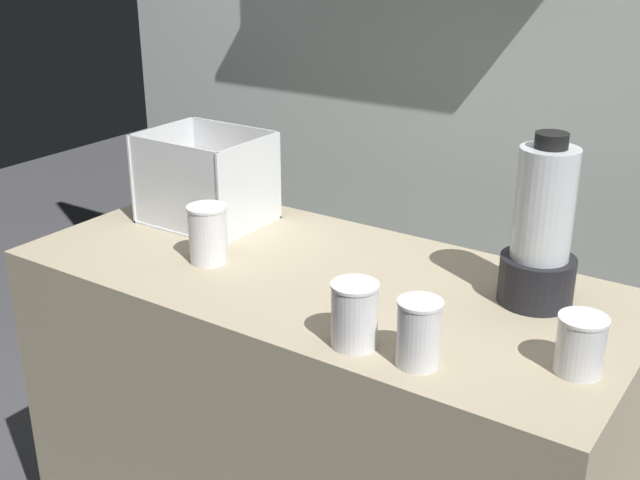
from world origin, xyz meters
name	(u,v)px	position (x,y,z in m)	size (l,w,h in m)	color
counter	(320,439)	(0.00, 0.00, 0.45)	(1.40, 0.64, 0.90)	tan
back_wall_unit	(470,62)	(0.00, 0.77, 1.27)	(2.60, 0.24, 2.50)	silver
carrot_display_bin	(207,193)	(-0.44, 0.12, 0.98)	(0.30, 0.25, 0.24)	white
blender_pitcher	(541,236)	(0.45, 0.13, 1.05)	(0.15, 0.15, 0.36)	black
juice_cup_mango_far_left	(208,238)	(-0.25, -0.09, 0.96)	(0.09, 0.09, 0.14)	white
juice_cup_orange_left	(354,319)	(0.24, -0.24, 0.95)	(0.09, 0.09, 0.13)	white
juice_cup_carrot_middle	(419,336)	(0.37, -0.23, 0.96)	(0.08, 0.08, 0.13)	white
juice_cup_orange_right	(580,348)	(0.61, -0.10, 0.95)	(0.09, 0.09, 0.11)	white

